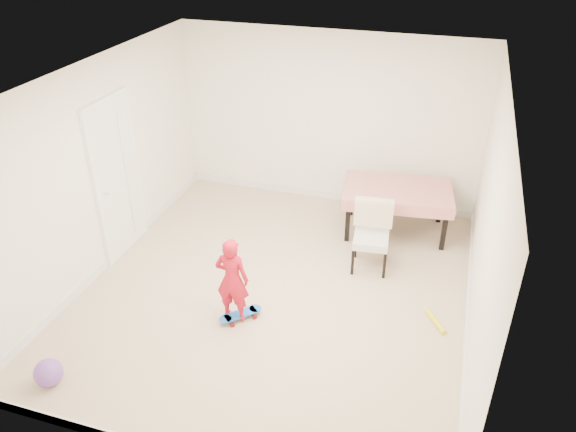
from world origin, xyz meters
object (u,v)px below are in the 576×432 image
(child, at_px, (232,282))
(balloon, at_px, (48,373))
(skateboard, at_px, (241,316))
(dining_chair, at_px, (371,238))
(dining_table, at_px, (396,210))

(child, bearing_deg, balloon, 43.94)
(balloon, bearing_deg, child, 46.49)
(skateboard, bearing_deg, dining_chair, 3.56)
(child, xyz_separation_m, balloon, (-1.37, -1.44, -0.38))
(skateboard, distance_m, child, 0.48)
(dining_chair, bearing_deg, skateboard, -135.75)
(dining_table, distance_m, dining_chair, 1.02)
(dining_table, bearing_deg, balloon, -133.44)
(dining_table, bearing_deg, child, -128.16)
(dining_chair, xyz_separation_m, skateboard, (-1.21, -1.44, -0.41))
(dining_chair, distance_m, skateboard, 1.93)
(dining_table, xyz_separation_m, balloon, (-2.82, -3.90, -0.20))
(dining_chair, height_order, child, child)
(dining_chair, relative_size, child, 0.87)
(balloon, bearing_deg, dining_table, 54.09)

